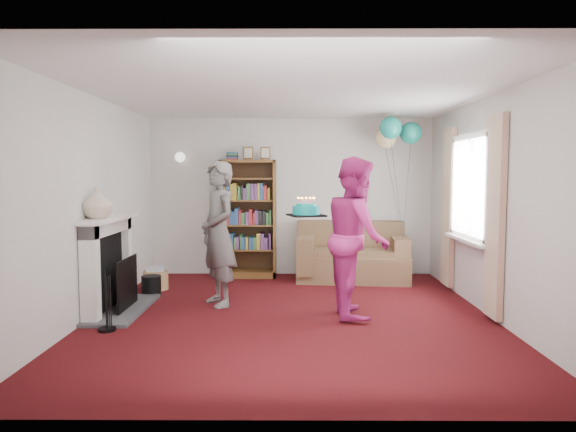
{
  "coord_description": "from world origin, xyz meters",
  "views": [
    {
      "loc": [
        -0.01,
        -5.74,
        1.6
      ],
      "look_at": [
        -0.04,
        0.6,
        1.09
      ],
      "focal_mm": 32.0,
      "sensor_mm": 36.0,
      "label": 1
    }
  ],
  "objects_px": {
    "birthday_cake": "(306,210)",
    "person_magenta": "(357,237)",
    "sofa": "(352,258)",
    "person_striped": "(218,234)",
    "bookcase": "(248,220)"
  },
  "relations": [
    {
      "from": "person_striped",
      "to": "birthday_cake",
      "type": "relative_size",
      "value": 4.53
    },
    {
      "from": "person_striped",
      "to": "bookcase",
      "type": "bearing_deg",
      "value": 142.74
    },
    {
      "from": "person_magenta",
      "to": "bookcase",
      "type": "bearing_deg",
      "value": 31.07
    },
    {
      "from": "person_striped",
      "to": "person_magenta",
      "type": "distance_m",
      "value": 1.69
    },
    {
      "from": "bookcase",
      "to": "person_magenta",
      "type": "xyz_separation_m",
      "value": [
        1.42,
        -2.25,
        0.0
      ]
    },
    {
      "from": "birthday_cake",
      "to": "person_striped",
      "type": "bearing_deg",
      "value": 171.66
    },
    {
      "from": "bookcase",
      "to": "birthday_cake",
      "type": "height_order",
      "value": "bookcase"
    },
    {
      "from": "person_magenta",
      "to": "birthday_cake",
      "type": "xyz_separation_m",
      "value": [
        -0.57,
        0.28,
        0.28
      ]
    },
    {
      "from": "person_striped",
      "to": "birthday_cake",
      "type": "height_order",
      "value": "person_striped"
    },
    {
      "from": "sofa",
      "to": "birthday_cake",
      "type": "xyz_separation_m",
      "value": [
        -0.76,
        -1.74,
        0.85
      ]
    },
    {
      "from": "sofa",
      "to": "person_striped",
      "type": "height_order",
      "value": "person_striped"
    },
    {
      "from": "birthday_cake",
      "to": "person_magenta",
      "type": "bearing_deg",
      "value": -26.41
    },
    {
      "from": "person_magenta",
      "to": "birthday_cake",
      "type": "relative_size",
      "value": 4.63
    },
    {
      "from": "sofa",
      "to": "person_magenta",
      "type": "xyz_separation_m",
      "value": [
        -0.19,
        -2.02,
        0.57
      ]
    },
    {
      "from": "sofa",
      "to": "person_magenta",
      "type": "relative_size",
      "value": 0.92
    }
  ]
}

